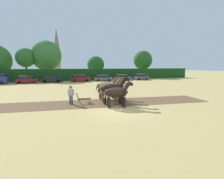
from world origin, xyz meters
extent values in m
plane|color=tan|center=(0.00, 0.00, 0.00)|extent=(240.00, 240.00, 0.00)
cube|color=brown|center=(-3.52, 3.71, 0.00)|extent=(27.23, 7.46, 0.01)
cube|color=#194719|center=(0.00, 30.72, 1.42)|extent=(70.12, 1.28, 2.85)
cylinder|color=#4C3823|center=(-9.33, 34.44, 2.12)|extent=(0.44, 0.44, 4.25)
sphere|color=#2D6628|center=(-9.33, 34.44, 5.49)|extent=(4.54, 4.54, 4.54)
cylinder|color=#4C3823|center=(-4.68, 35.56, 2.04)|extent=(0.44, 0.44, 4.08)
sphere|color=#387533|center=(-4.68, 35.56, 6.13)|extent=(7.47, 7.47, 7.47)
cylinder|color=#4C3823|center=(8.47, 36.58, 1.29)|extent=(0.44, 0.44, 2.58)
sphere|color=#235623|center=(8.47, 36.58, 3.91)|extent=(4.86, 4.86, 4.86)
cylinder|color=#4C3823|center=(22.63, 34.45, 1.88)|extent=(0.44, 0.44, 3.76)
sphere|color=#235623|center=(22.63, 34.45, 5.31)|extent=(5.63, 5.63, 5.63)
cylinder|color=gray|center=(-0.13, 64.53, 4.26)|extent=(2.65, 2.65, 8.52)
cone|color=slate|center=(-0.13, 64.53, 13.73)|extent=(2.92, 2.92, 10.42)
ellipsoid|color=black|center=(0.21, 1.16, 1.26)|extent=(2.08, 1.13, 0.82)
cylinder|color=black|center=(0.88, 1.31, 0.45)|extent=(0.18, 0.18, 0.90)
cylinder|color=black|center=(0.82, 0.84, 0.45)|extent=(0.18, 0.18, 0.90)
cylinder|color=black|center=(-0.40, 1.48, 0.45)|extent=(0.18, 0.18, 0.90)
cylinder|color=black|center=(-0.46, 1.01, 0.45)|extent=(0.18, 0.18, 0.90)
cylinder|color=black|center=(1.04, 1.05, 1.70)|extent=(0.77, 0.48, 0.80)
ellipsoid|color=black|center=(1.40, 1.00, 1.96)|extent=(0.71, 0.35, 0.54)
cube|color=gray|center=(1.20, 1.03, 1.88)|extent=(0.38, 0.13, 0.50)
cylinder|color=gray|center=(-0.72, 1.29, 1.18)|extent=(0.31, 0.16, 0.71)
torus|color=black|center=(0.90, 1.07, 1.33)|extent=(0.22, 0.86, 0.85)
ellipsoid|color=black|center=(0.39, 2.50, 1.42)|extent=(2.31, 1.20, 0.87)
cylinder|color=black|center=(1.14, 2.65, 0.51)|extent=(0.18, 0.18, 1.03)
cylinder|color=black|center=(1.07, 2.15, 0.51)|extent=(0.18, 0.18, 1.03)
cylinder|color=black|center=(-0.28, 2.85, 0.51)|extent=(0.18, 0.18, 1.03)
cylinder|color=black|center=(-0.35, 2.35, 0.51)|extent=(0.18, 0.18, 1.03)
cylinder|color=black|center=(1.32, 2.37, 1.93)|extent=(0.88, 0.52, 0.94)
ellipsoid|color=black|center=(1.76, 2.31, 2.25)|extent=(0.71, 0.35, 0.54)
cube|color=gray|center=(1.52, 2.35, 2.11)|extent=(0.45, 0.14, 0.60)
cylinder|color=gray|center=(-0.65, 2.64, 1.33)|extent=(0.31, 0.16, 0.71)
torus|color=black|center=(1.16, 2.40, 1.49)|extent=(0.23, 0.89, 0.89)
ellipsoid|color=brown|center=(0.57, 3.84, 1.36)|extent=(2.26, 1.25, 0.92)
cylinder|color=brown|center=(1.30, 4.01, 0.47)|extent=(0.18, 0.18, 0.95)
cylinder|color=brown|center=(1.23, 3.48, 0.47)|extent=(0.18, 0.18, 0.95)
cylinder|color=brown|center=(-0.08, 4.20, 0.47)|extent=(0.18, 0.18, 0.95)
cylinder|color=brown|center=(-0.15, 3.67, 0.47)|extent=(0.18, 0.18, 0.95)
cylinder|color=brown|center=(1.48, 3.72, 1.85)|extent=(0.85, 0.54, 0.88)
ellipsoid|color=brown|center=(1.88, 3.66, 2.13)|extent=(0.71, 0.35, 0.54)
cube|color=black|center=(1.66, 3.69, 2.04)|extent=(0.41, 0.13, 0.54)
cylinder|color=black|center=(-0.44, 3.98, 1.26)|extent=(0.31, 0.16, 0.71)
torus|color=black|center=(1.32, 3.74, 1.43)|extent=(0.23, 0.94, 0.93)
ellipsoid|color=brown|center=(0.76, 5.18, 1.34)|extent=(2.26, 1.15, 0.82)
cylinder|color=brown|center=(1.48, 5.32, 0.48)|extent=(0.18, 0.18, 0.97)
cylinder|color=brown|center=(1.42, 4.85, 0.48)|extent=(0.18, 0.18, 0.97)
cylinder|color=brown|center=(0.09, 5.51, 0.48)|extent=(0.18, 0.18, 0.97)
cylinder|color=brown|center=(0.03, 5.04, 0.48)|extent=(0.18, 0.18, 0.97)
cylinder|color=brown|center=(1.67, 5.05, 1.84)|extent=(0.85, 0.50, 0.92)
ellipsoid|color=brown|center=(2.10, 4.99, 2.15)|extent=(0.71, 0.35, 0.54)
cube|color=gray|center=(1.86, 5.03, 2.01)|extent=(0.45, 0.14, 0.59)
cylinder|color=gray|center=(-0.26, 5.32, 1.25)|extent=(0.31, 0.16, 0.71)
torus|color=black|center=(1.51, 5.08, 1.40)|extent=(0.22, 0.85, 0.85)
cube|color=#4C331E|center=(-1.99, 3.51, 0.45)|extent=(1.22, 0.26, 0.12)
cube|color=#939399|center=(-1.51, 3.44, 0.10)|extent=(0.50, 0.26, 0.39)
cylinder|color=#4C331E|center=(-2.50, 3.78, 0.55)|extent=(0.40, 0.11, 0.96)
cylinder|color=#4C331E|center=(-2.56, 3.38, 0.55)|extent=(0.40, 0.11, 0.96)
cylinder|color=#28334C|center=(-3.23, 3.80, 0.41)|extent=(0.14, 0.14, 0.82)
cylinder|color=#28334C|center=(-3.08, 3.65, 0.41)|extent=(0.14, 0.14, 0.82)
cube|color=#B7B7BC|center=(-3.16, 3.73, 1.11)|extent=(0.48, 0.48, 0.58)
sphere|color=tan|center=(-3.16, 3.73, 1.51)|extent=(0.22, 0.22, 0.22)
cylinder|color=#B7B7BC|center=(-3.36, 3.93, 1.08)|extent=(0.09, 0.09, 0.54)
cylinder|color=#B7B7BC|center=(-2.96, 3.53, 1.08)|extent=(0.09, 0.09, 0.54)
cylinder|color=#665B4C|center=(-3.16, 3.73, 1.58)|extent=(0.42, 0.42, 0.02)
cylinder|color=#665B4C|center=(-3.16, 3.73, 1.63)|extent=(0.21, 0.21, 0.10)
cylinder|color=#4C4C4C|center=(1.60, 6.62, 0.43)|extent=(0.14, 0.14, 0.87)
cylinder|color=#4C4C4C|center=(1.62, 6.40, 0.43)|extent=(0.14, 0.14, 0.87)
cube|color=tan|center=(1.61, 6.51, 1.17)|extent=(0.23, 0.52, 0.61)
sphere|color=tan|center=(1.61, 6.51, 1.60)|extent=(0.23, 0.23, 0.23)
cylinder|color=tan|center=(1.59, 6.81, 1.15)|extent=(0.09, 0.09, 0.58)
cylinder|color=tan|center=(1.63, 6.21, 1.15)|extent=(0.09, 0.09, 0.58)
cylinder|color=#42382D|center=(1.61, 6.51, 1.67)|extent=(0.45, 0.45, 0.02)
cylinder|color=#42382D|center=(1.61, 6.51, 1.72)|extent=(0.22, 0.22, 0.10)
cylinder|color=black|center=(-12.97, 28.22, 0.34)|extent=(0.70, 0.26, 0.69)
cylinder|color=black|center=(-13.06, 26.50, 0.34)|extent=(0.70, 0.26, 0.69)
cube|color=maroon|center=(-8.76, 27.46, 0.51)|extent=(4.30, 2.05, 0.69)
cube|color=black|center=(-8.97, 27.44, 1.15)|extent=(2.61, 1.78, 0.59)
cube|color=maroon|center=(-8.97, 27.44, 1.48)|extent=(2.61, 1.78, 0.06)
cylinder|color=black|center=(-7.49, 28.33, 0.30)|extent=(0.61, 0.25, 0.60)
cylinder|color=black|center=(-7.41, 26.71, 0.30)|extent=(0.61, 0.25, 0.60)
cylinder|color=black|center=(-10.10, 28.20, 0.30)|extent=(0.61, 0.25, 0.60)
cylinder|color=black|center=(-10.02, 26.58, 0.30)|extent=(0.61, 0.25, 0.60)
cube|color=black|center=(-3.87, 27.45, 0.51)|extent=(4.56, 2.56, 0.66)
cube|color=black|center=(-4.08, 27.49, 1.11)|extent=(2.83, 2.07, 0.54)
cube|color=black|center=(-4.08, 27.49, 1.41)|extent=(2.83, 2.07, 0.06)
cylinder|color=black|center=(-2.41, 27.99, 0.32)|extent=(0.66, 0.33, 0.63)
cylinder|color=black|center=(-2.70, 26.43, 0.32)|extent=(0.66, 0.33, 0.63)
cylinder|color=black|center=(-5.04, 28.48, 0.32)|extent=(0.66, 0.33, 0.63)
cylinder|color=black|center=(-5.32, 26.92, 0.32)|extent=(0.66, 0.33, 0.63)
cube|color=maroon|center=(2.15, 27.08, 0.54)|extent=(4.46, 2.09, 0.74)
cube|color=black|center=(1.94, 27.10, 1.22)|extent=(2.72, 1.77, 0.62)
cube|color=maroon|center=(1.94, 27.10, 1.56)|extent=(2.72, 1.77, 0.06)
cylinder|color=black|center=(3.56, 27.71, 0.31)|extent=(0.65, 0.27, 0.63)
cylinder|color=black|center=(3.43, 26.21, 0.31)|extent=(0.65, 0.27, 0.63)
cylinder|color=black|center=(0.88, 27.94, 0.31)|extent=(0.65, 0.27, 0.63)
cylinder|color=black|center=(0.75, 26.44, 0.31)|extent=(0.65, 0.27, 0.63)
cube|color=#565B66|center=(7.56, 27.17, 0.50)|extent=(4.46, 2.35, 0.66)
cube|color=black|center=(7.35, 27.20, 1.10)|extent=(2.74, 1.95, 0.53)
cube|color=#565B66|center=(7.35, 27.20, 1.40)|extent=(2.74, 1.95, 0.06)
cylinder|color=black|center=(8.97, 27.79, 0.32)|extent=(0.66, 0.30, 0.64)
cylinder|color=black|center=(8.76, 26.21, 0.32)|extent=(0.66, 0.30, 0.64)
cylinder|color=black|center=(6.35, 28.13, 0.32)|extent=(0.66, 0.30, 0.64)
cylinder|color=black|center=(6.15, 26.55, 0.32)|extent=(0.66, 0.30, 0.64)
cube|color=#565B66|center=(12.63, 27.23, 0.51)|extent=(4.28, 2.07, 0.66)
cube|color=black|center=(12.42, 27.21, 1.10)|extent=(2.61, 1.77, 0.54)
cube|color=#565B66|center=(12.42, 27.21, 1.40)|extent=(2.61, 1.77, 0.06)
cylinder|color=black|center=(13.86, 28.09, 0.32)|extent=(0.66, 0.27, 0.64)
cylinder|color=black|center=(13.97, 26.56, 0.32)|extent=(0.66, 0.27, 0.64)
cylinder|color=black|center=(11.29, 27.90, 0.32)|extent=(0.66, 0.27, 0.64)
cylinder|color=black|center=(11.40, 26.36, 0.32)|extent=(0.66, 0.27, 0.64)
cube|color=#565B66|center=(17.74, 27.01, 0.52)|extent=(3.94, 2.03, 0.71)
cube|color=black|center=(17.55, 27.00, 1.18)|extent=(2.40, 1.75, 0.60)
cube|color=#565B66|center=(17.55, 27.00, 1.51)|extent=(2.40, 1.75, 0.06)
cylinder|color=black|center=(18.88, 27.87, 0.31)|extent=(0.63, 0.26, 0.62)
cylinder|color=black|center=(18.97, 26.30, 0.31)|extent=(0.63, 0.26, 0.62)
cylinder|color=black|center=(16.50, 27.72, 0.31)|extent=(0.63, 0.26, 0.62)
cylinder|color=black|center=(16.60, 26.15, 0.31)|extent=(0.63, 0.26, 0.62)
camera|label=1|loc=(-5.27, -12.08, 3.40)|focal=28.00mm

